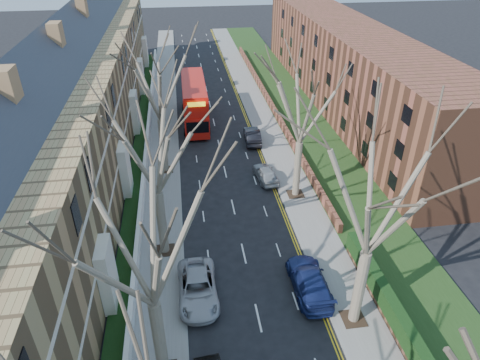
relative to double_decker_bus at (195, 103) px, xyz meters
name	(u,v)px	position (x,y,z in m)	size (l,w,h in m)	color
pavement_left	(164,125)	(-3.83, -0.51, -2.36)	(3.00, 102.00, 0.12)	slate
pavement_right	(263,119)	(8.17, -0.51, -2.36)	(3.00, 102.00, 0.12)	slate
terrace_left	(76,111)	(-11.47, -8.51, 3.11)	(9.70, 78.00, 13.60)	#9B794F
flats_right	(346,66)	(19.64, 3.49, 2.56)	(13.97, 54.00, 10.00)	brown
front_wall_left	(146,152)	(-5.48, -8.51, -1.80)	(0.30, 78.00, 1.00)	white
grass_verge_right	(298,116)	(12.67, -0.51, -2.27)	(6.00, 102.00, 0.06)	#1E3914
tree_left_mid	(144,234)	(-3.53, -33.51, 7.14)	(10.50, 10.50, 14.71)	#756854
tree_left_far	(152,139)	(-3.53, -23.51, 6.82)	(10.15, 10.15, 14.22)	#756854
tree_left_dist	(156,75)	(-3.53, -11.51, 7.14)	(10.50, 10.50, 14.71)	#756854
tree_right_mid	(379,188)	(7.87, -31.51, 7.14)	(10.50, 10.50, 14.71)	#756854
tree_right_far	(303,96)	(7.87, -17.51, 6.82)	(10.15, 10.15, 14.22)	#756854
double_decker_bus	(195,103)	(0.00, 0.00, 0.00)	(3.03, 11.81, 4.90)	red
car_left_far	(198,288)	(-1.37, -28.24, -1.67)	(2.48, 5.39, 1.50)	#AAAAB0
car_right_near	(309,281)	(5.87, -28.67, -1.63)	(2.22, 5.45, 1.58)	navy
car_right_mid	(266,173)	(5.78, -14.53, -1.73)	(1.64, 4.07, 1.39)	#94989C
car_right_far	(252,136)	(5.87, -6.43, -1.67)	(1.58, 4.54, 1.50)	black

